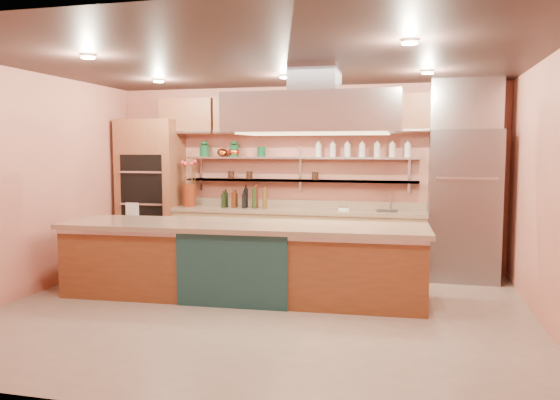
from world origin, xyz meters
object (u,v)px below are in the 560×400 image
(island, at_px, (242,261))
(copper_kettle, at_px, (222,152))
(kitchen_scale, at_px, (344,208))
(refrigerator, at_px, (463,205))
(flower_vase, at_px, (189,195))
(green_canister, at_px, (261,152))

(island, bearing_deg, copper_kettle, 113.31)
(kitchen_scale, bearing_deg, refrigerator, -23.48)
(refrigerator, relative_size, flower_vase, 5.93)
(kitchen_scale, bearing_deg, green_canister, 147.45)
(kitchen_scale, relative_size, copper_kettle, 0.91)
(kitchen_scale, distance_m, green_canister, 1.58)
(island, distance_m, copper_kettle, 2.47)
(island, relative_size, flower_vase, 12.46)
(flower_vase, distance_m, kitchen_scale, 2.46)
(kitchen_scale, xyz_separation_m, green_canister, (-1.33, 0.22, 0.82))
(flower_vase, height_order, copper_kettle, copper_kettle)
(copper_kettle, distance_m, green_canister, 0.64)
(flower_vase, relative_size, kitchen_scale, 2.34)
(flower_vase, bearing_deg, copper_kettle, 24.44)
(flower_vase, relative_size, green_canister, 2.23)
(refrigerator, distance_m, green_canister, 3.10)
(flower_vase, xyz_separation_m, copper_kettle, (0.48, 0.22, 0.67))
(refrigerator, height_order, copper_kettle, refrigerator)
(green_canister, bearing_deg, flower_vase, -168.95)
(refrigerator, xyz_separation_m, flower_vase, (-4.13, 0.01, 0.06))
(copper_kettle, bearing_deg, island, -64.02)
(refrigerator, relative_size, island, 0.48)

